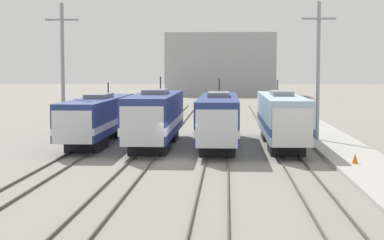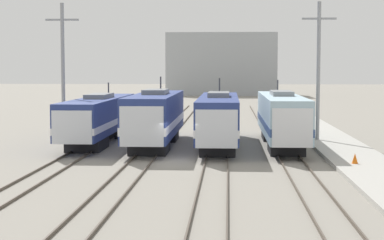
% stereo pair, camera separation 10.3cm
% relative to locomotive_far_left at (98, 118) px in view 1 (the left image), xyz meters
% --- Properties ---
extents(ground_plane, '(400.00, 400.00, 0.00)m').
position_rel_locomotive_far_left_xyz_m(ground_plane, '(7.23, -9.16, -2.04)').
color(ground_plane, gray).
extents(rail_pair_far_left, '(1.51, 120.00, 0.15)m').
position_rel_locomotive_far_left_xyz_m(rail_pair_far_left, '(0.00, -9.16, -1.97)').
color(rail_pair_far_left, '#4C4238').
rests_on(rail_pair_far_left, ground_plane).
extents(rail_pair_center_left, '(1.51, 120.00, 0.15)m').
position_rel_locomotive_far_left_xyz_m(rail_pair_center_left, '(4.82, -9.16, -1.97)').
color(rail_pair_center_left, '#4C4238').
rests_on(rail_pair_center_left, ground_plane).
extents(rail_pair_center_right, '(1.51, 120.00, 0.15)m').
position_rel_locomotive_far_left_xyz_m(rail_pair_center_right, '(9.63, -9.16, -1.97)').
color(rail_pair_center_right, '#4C4238').
rests_on(rail_pair_center_right, ground_plane).
extents(rail_pair_far_right, '(1.51, 120.00, 0.15)m').
position_rel_locomotive_far_left_xyz_m(rail_pair_far_right, '(14.45, -9.16, -1.97)').
color(rail_pair_far_right, '#4C4238').
rests_on(rail_pair_far_right, ground_plane).
extents(locomotive_far_left, '(2.98, 18.30, 4.76)m').
position_rel_locomotive_far_left_xyz_m(locomotive_far_left, '(0.00, 0.00, 0.00)').
color(locomotive_far_left, black).
rests_on(locomotive_far_left, ground_plane).
extents(locomotive_center_left, '(3.13, 16.30, 5.30)m').
position_rel_locomotive_far_left_xyz_m(locomotive_center_left, '(4.82, -2.05, 0.21)').
color(locomotive_center_left, black).
rests_on(locomotive_center_left, ground_plane).
extents(locomotive_center_right, '(2.95, 17.44, 5.18)m').
position_rel_locomotive_far_left_xyz_m(locomotive_center_right, '(9.63, -1.98, 0.11)').
color(locomotive_center_right, black).
rests_on(locomotive_center_right, ground_plane).
extents(locomotive_far_right, '(2.86, 17.75, 5.01)m').
position_rel_locomotive_far_left_xyz_m(locomotive_far_right, '(14.45, -1.28, 0.15)').
color(locomotive_far_right, '#232326').
rests_on(locomotive_far_right, ground_plane).
extents(catenary_tower_left, '(2.72, 0.30, 11.26)m').
position_rel_locomotive_far_left_xyz_m(catenary_tower_left, '(-3.13, 1.34, 3.86)').
color(catenary_tower_left, gray).
rests_on(catenary_tower_left, ground_plane).
extents(catenary_tower_right, '(2.72, 0.30, 11.26)m').
position_rel_locomotive_far_left_xyz_m(catenary_tower_right, '(17.52, 1.34, 3.86)').
color(catenary_tower_right, gray).
rests_on(catenary_tower_right, ground_plane).
extents(platform, '(4.00, 120.00, 0.27)m').
position_rel_locomotive_far_left_xyz_m(platform, '(18.70, -9.16, -1.91)').
color(platform, '#A8A59E').
rests_on(platform, ground_plane).
extents(traffic_cone, '(0.37, 0.37, 0.62)m').
position_rel_locomotive_far_left_xyz_m(traffic_cone, '(18.00, -11.66, -1.46)').
color(traffic_cone, orange).
rests_on(traffic_cone, platform).
extents(depot_building, '(24.23, 13.67, 13.76)m').
position_rel_locomotive_far_left_xyz_m(depot_building, '(8.73, 95.51, 4.84)').
color(depot_building, '#9EA3A8').
rests_on(depot_building, ground_plane).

